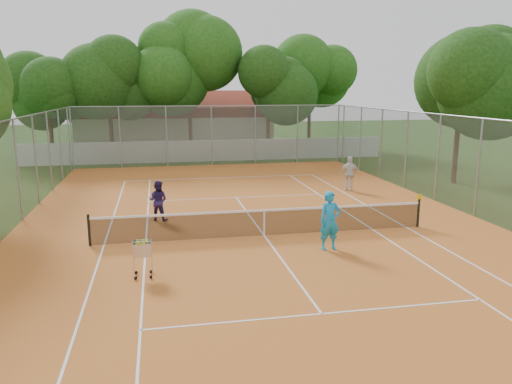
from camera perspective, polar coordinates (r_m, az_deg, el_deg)
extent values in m
plane|color=#1C3A0F|center=(17.81, 0.94, -5.07)|extent=(120.00, 120.00, 0.00)
cube|color=#BE6725|center=(17.80, 0.94, -5.04)|extent=(18.00, 34.00, 0.02)
cube|color=white|center=(17.80, 0.94, -5.00)|extent=(10.98, 23.78, 0.01)
cube|color=black|center=(17.66, 0.94, -3.49)|extent=(11.88, 0.10, 0.98)
cube|color=slate|center=(17.33, 0.96, 1.27)|extent=(18.00, 34.00, 4.00)
cube|color=silver|center=(36.11, -5.39, 4.73)|extent=(26.00, 0.30, 1.50)
cube|color=beige|center=(45.78, -9.24, 7.94)|extent=(16.40, 9.00, 4.40)
cube|color=#13360D|center=(38.83, -5.98, 11.50)|extent=(29.00, 19.00, 10.00)
imported|color=#1789C4|center=(16.25, 8.44, -3.26)|extent=(0.72, 0.49, 1.92)
imported|color=#271A50|center=(20.03, -11.13, -0.97)|extent=(0.94, 0.84, 1.59)
imported|color=silver|center=(25.84, 10.68, 2.09)|extent=(1.12, 0.80, 1.76)
cube|color=silver|center=(14.22, -12.82, -7.34)|extent=(0.68, 0.68, 1.11)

